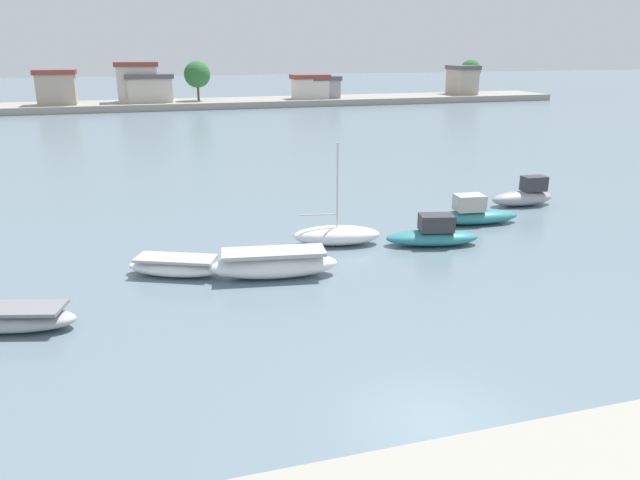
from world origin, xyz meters
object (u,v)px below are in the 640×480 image
(moored_boat_1, at_px, (176,266))
(moored_boat_5, at_px, (474,214))
(moored_boat_6, at_px, (524,196))
(moored_boat_3, at_px, (337,235))
(moored_boat_0, at_px, (15,319))
(moored_boat_2, at_px, (274,264))
(moored_boat_4, at_px, (433,234))

(moored_boat_1, xyz_separation_m, moored_boat_5, (16.55, 3.50, 0.16))
(moored_boat_5, distance_m, moored_boat_6, 5.86)
(moored_boat_1, distance_m, moored_boat_6, 22.61)
(moored_boat_3, bearing_deg, moored_boat_1, -152.89)
(moored_boat_0, relative_size, moored_boat_6, 1.11)
(moored_boat_2, distance_m, moored_boat_4, 8.84)
(moored_boat_3, xyz_separation_m, moored_boat_5, (8.52, 1.38, 0.07))
(moored_boat_5, bearing_deg, moored_boat_0, -155.38)
(moored_boat_0, relative_size, moored_boat_2, 0.80)
(moored_boat_3, bearing_deg, moored_boat_6, 29.21)
(moored_boat_0, bearing_deg, moored_boat_5, 33.43)
(moored_boat_5, bearing_deg, moored_boat_6, 34.70)
(moored_boat_6, bearing_deg, moored_boat_0, -157.77)
(moored_boat_2, relative_size, moored_boat_3, 1.12)
(moored_boat_2, height_order, moored_boat_4, moored_boat_4)
(moored_boat_1, relative_size, moored_boat_5, 0.87)
(moored_boat_5, xyz_separation_m, moored_boat_6, (5.17, 2.77, 0.06))
(moored_boat_0, distance_m, moored_boat_2, 10.16)
(moored_boat_2, height_order, moored_boat_5, moored_boat_5)
(moored_boat_1, distance_m, moored_boat_4, 12.63)
(moored_boat_4, height_order, moored_boat_6, moored_boat_6)
(moored_boat_6, bearing_deg, moored_boat_3, -161.02)
(moored_boat_1, relative_size, moored_boat_6, 1.10)
(moored_boat_4, xyz_separation_m, moored_boat_6, (9.11, 5.63, 0.08))
(moored_boat_1, height_order, moored_boat_6, moored_boat_6)
(moored_boat_4, bearing_deg, moored_boat_0, -153.22)
(moored_boat_0, distance_m, moored_boat_6, 29.36)
(moored_boat_3, distance_m, moored_boat_4, 4.81)
(moored_boat_3, relative_size, moored_boat_6, 1.23)
(moored_boat_3, distance_m, moored_boat_5, 8.63)
(moored_boat_0, bearing_deg, moored_boat_3, 38.51)
(moored_boat_4, bearing_deg, moored_boat_6, 44.90)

